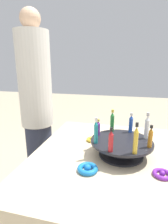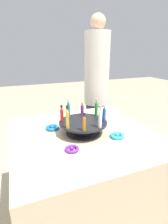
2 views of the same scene
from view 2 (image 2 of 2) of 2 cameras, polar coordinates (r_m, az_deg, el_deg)
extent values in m
plane|color=tan|center=(1.69, -0.24, -29.31)|extent=(12.00, 12.00, 0.00)
cube|color=beige|center=(1.44, -0.26, -19.82)|extent=(0.97, 0.97, 0.72)
cylinder|color=black|center=(1.24, -0.29, -6.65)|extent=(0.24, 0.24, 0.01)
cylinder|color=black|center=(1.23, -0.29, -5.06)|extent=(0.13, 0.13, 0.07)
cylinder|color=black|center=(1.21, -0.30, -3.38)|extent=(0.33, 0.33, 0.01)
cylinder|color=#288438|center=(1.29, 4.01, 0.70)|extent=(0.02, 0.02, 0.10)
cone|color=#288438|center=(1.28, 4.07, 3.20)|extent=(0.02, 0.02, 0.02)
cylinder|color=gold|center=(1.27, 4.09, 4.03)|extent=(0.02, 0.02, 0.02)
cylinder|color=#702D93|center=(1.33, -0.59, 0.64)|extent=(0.02, 0.02, 0.07)
cone|color=#702D93|center=(1.32, -0.60, 2.36)|extent=(0.02, 0.02, 0.02)
cylinder|color=gold|center=(1.31, -0.60, 2.93)|extent=(0.02, 0.02, 0.01)
cylinder|color=teal|center=(1.29, -5.07, 0.60)|extent=(0.02, 0.02, 0.10)
cone|color=teal|center=(1.27, -5.15, 3.20)|extent=(0.02, 0.02, 0.02)
cylinder|color=silver|center=(1.26, -5.18, 4.06)|extent=(0.01, 0.01, 0.02)
cylinder|color=#B21E23|center=(1.19, -7.24, -1.34)|extent=(0.02, 0.02, 0.09)
cone|color=#B21E23|center=(1.18, -7.35, 1.02)|extent=(0.02, 0.02, 0.02)
cylinder|color=black|center=(1.17, -7.39, 1.81)|extent=(0.01, 0.01, 0.02)
cylinder|color=gold|center=(1.09, -5.41, -2.69)|extent=(0.02, 0.02, 0.11)
cone|color=gold|center=(1.07, -5.52, 0.53)|extent=(0.02, 0.02, 0.02)
cylinder|color=black|center=(1.06, -5.56, 1.62)|extent=(0.01, 0.01, 0.02)
cylinder|color=#AD6B19|center=(1.06, 0.07, -4.08)|extent=(0.02, 0.02, 0.08)
cone|color=#AD6B19|center=(1.04, 0.07, -1.56)|extent=(0.02, 0.02, 0.02)
cylinder|color=black|center=(1.03, 0.07, -0.71)|extent=(0.01, 0.01, 0.01)
cylinder|color=silver|center=(1.10, 5.27, -2.52)|extent=(0.02, 0.02, 0.11)
cone|color=silver|center=(1.08, 5.37, 0.63)|extent=(0.02, 0.02, 0.02)
cylinder|color=#B2B2B7|center=(1.07, 5.41, 1.70)|extent=(0.02, 0.02, 0.02)
cylinder|color=#234CAD|center=(1.21, 6.57, -1.07)|extent=(0.02, 0.02, 0.09)
cone|color=#234CAD|center=(1.19, 6.67, 1.29)|extent=(0.02, 0.02, 0.02)
cylinder|color=silver|center=(1.18, 6.70, 2.08)|extent=(0.02, 0.02, 0.02)
torus|color=#2DB7CC|center=(1.20, 10.74, -7.63)|extent=(0.10, 0.10, 0.02)
sphere|color=#2DB7CC|center=(1.20, 10.76, -7.44)|extent=(0.03, 0.03, 0.03)
torus|color=gold|center=(1.45, 2.31, -2.49)|extent=(0.08, 0.08, 0.02)
sphere|color=gold|center=(1.45, 2.31, -2.35)|extent=(0.03, 0.03, 0.03)
torus|color=blue|center=(1.32, -10.29, -5.03)|extent=(0.10, 0.10, 0.02)
sphere|color=blue|center=(1.32, -10.30, -4.84)|extent=(0.03, 0.03, 0.03)
torus|color=purple|center=(1.04, -3.98, -11.97)|extent=(0.08, 0.08, 0.02)
sphere|color=purple|center=(1.04, -3.99, -11.80)|extent=(0.03, 0.03, 0.03)
cylinder|color=#282D42|center=(2.20, 3.74, -5.64)|extent=(0.24, 0.24, 0.69)
cylinder|color=beige|center=(2.00, 4.22, 13.77)|extent=(0.28, 0.28, 0.78)
sphere|color=#D8AD89|center=(2.01, 4.59, 27.33)|extent=(0.16, 0.16, 0.16)
camera|label=1|loc=(1.14, -47.70, 9.84)|focal=28.00mm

